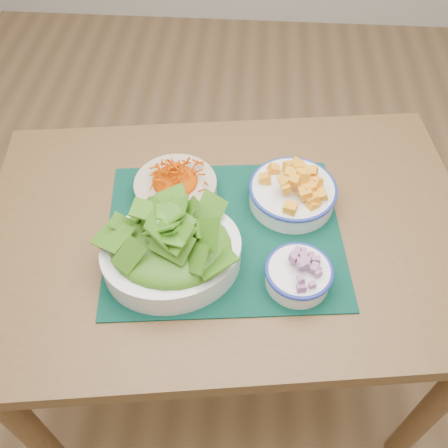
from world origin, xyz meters
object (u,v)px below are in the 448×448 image
carrot_bowl (175,184)px  squash_bowl (293,187)px  onion_bowl (299,273)px  placemat (224,233)px  lettuce_bowl (171,247)px  table (229,255)px

carrot_bowl → squash_bowl: size_ratio=0.86×
carrot_bowl → onion_bowl: size_ratio=1.32×
placemat → onion_bowl: (0.16, -0.12, 0.04)m
lettuce_bowl → onion_bowl: 0.26m
placemat → onion_bowl: size_ratio=3.24×
carrot_bowl → table: bearing=-33.2°
placemat → onion_bowl: onion_bowl is taller
placemat → carrot_bowl: carrot_bowl is taller
placemat → squash_bowl: size_ratio=2.10×
placemat → carrot_bowl: bearing=132.3°
lettuce_bowl → onion_bowl: lettuce_bowl is taller
table → onion_bowl: (0.15, -0.14, 0.15)m
onion_bowl → table: bearing=137.0°
placemat → squash_bowl: squash_bowl is taller
lettuce_bowl → carrot_bowl: bearing=76.5°
table → carrot_bowl: (-0.13, 0.09, 0.15)m
table → onion_bowl: 0.25m
placemat → carrot_bowl: (-0.12, 0.11, 0.04)m
lettuce_bowl → onion_bowl: (0.26, -0.03, -0.03)m
carrot_bowl → squash_bowl: 0.27m
squash_bowl → placemat: bearing=-145.5°
squash_bowl → table: bearing=-149.1°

